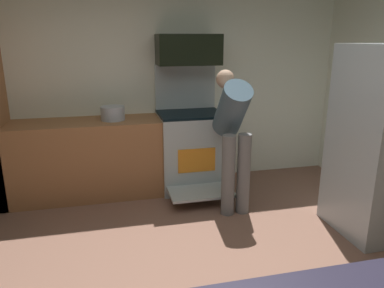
{
  "coord_description": "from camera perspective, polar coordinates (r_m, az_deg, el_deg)",
  "views": [
    {
      "loc": [
        -0.5,
        -2.25,
        1.81
      ],
      "look_at": [
        0.1,
        0.3,
        1.05
      ],
      "focal_mm": 34.23,
      "sensor_mm": 36.0,
      "label": 1
    }
  ],
  "objects": [
    {
      "name": "wall_back",
      "position": [
        4.65,
        -7.12,
        9.77
      ],
      "size": [
        5.2,
        0.12,
        2.6
      ],
      "primitive_type": "cube",
      "color": "white",
      "rests_on": "ground"
    },
    {
      "name": "lower_cabinet_run",
      "position": [
        4.46,
        -17.77,
        -2.36
      ],
      "size": [
        2.4,
        0.6,
        0.9
      ],
      "primitive_type": "cube",
      "color": "#A26A41",
      "rests_on": "ground"
    },
    {
      "name": "oven_range",
      "position": [
        4.52,
        -0.26,
        -0.57
      ],
      "size": [
        0.76,
        1.06,
        1.5
      ],
      "color": "#B0BCBD",
      "rests_on": "ground"
    },
    {
      "name": "microwave",
      "position": [
        4.42,
        -0.57,
        14.5
      ],
      "size": [
        0.74,
        0.38,
        0.35
      ],
      "primitive_type": "cube",
      "color": "black",
      "rests_on": "oven_range"
    },
    {
      "name": "person_cook",
      "position": [
        3.86,
        6.36,
        2.19
      ],
      "size": [
        0.31,
        0.64,
        1.48
      ],
      "color": "slate",
      "rests_on": "ground"
    },
    {
      "name": "stock_pot",
      "position": [
        4.31,
        -12.24,
        4.72
      ],
      "size": [
        0.27,
        0.27,
        0.16
      ],
      "primitive_type": "cylinder",
      "color": "#B6BDC9",
      "rests_on": "lower_cabinet_run"
    }
  ]
}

